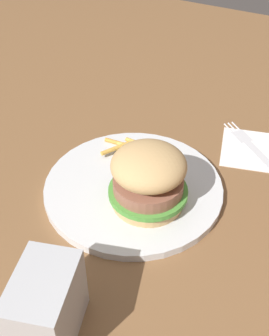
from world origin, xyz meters
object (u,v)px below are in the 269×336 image
at_px(sandwich, 148,178).
at_px(fries_pile, 133,149).
at_px(plate, 135,186).
at_px(napkin, 255,150).
at_px(fork, 254,148).
at_px(napkin_dispenser, 43,305).

bearing_deg(sandwich, fries_pile, -51.65).
height_order(plate, sandwich, sandwich).
xyz_separation_m(plate, sandwich, (-0.03, 0.02, 0.05)).
bearing_deg(napkin, fork, -41.09).
relative_size(napkin, napkin_dispenser, 1.19).
relative_size(plate, napkin, 2.43).
distance_m(plate, napkin_dispenser, 0.25).
height_order(fork, napkin_dispenser, napkin_dispenser).
bearing_deg(fries_pile, sandwich, 128.35).
relative_size(plate, fork, 1.89).
height_order(fries_pile, napkin_dispenser, napkin_dispenser).
bearing_deg(sandwich, napkin, -116.10).
distance_m(fries_pile, napkin, 0.21).
distance_m(napkin, fork, 0.00).
relative_size(sandwich, fries_pile, 1.06).
xyz_separation_m(fries_pile, fork, (-0.17, -0.11, -0.01)).
relative_size(fries_pile, fork, 0.75).
xyz_separation_m(sandwich, napkin_dispenser, (0.01, 0.22, -0.01)).
xyz_separation_m(plate, napkin, (-0.13, -0.18, -0.01)).
bearing_deg(fries_pile, napkin, -146.72).
distance_m(plate, sandwich, 0.07).
height_order(sandwich, fork, sandwich).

